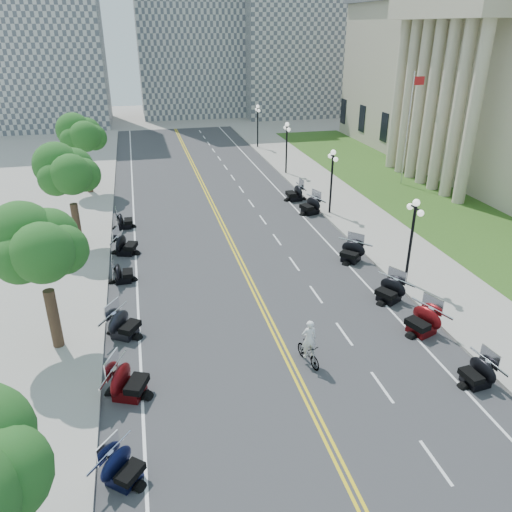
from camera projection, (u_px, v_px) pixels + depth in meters
ground at (280, 343)px, 23.31m from camera, size 160.00×160.00×0.00m
road at (238, 256)px, 32.14m from camera, size 16.00×90.00×0.01m
centerline_yellow_a at (236, 256)px, 32.11m from camera, size 0.12×90.00×0.00m
centerline_yellow_b at (239, 256)px, 32.16m from camera, size 0.12×90.00×0.00m
edge_line_north at (331, 246)px, 33.48m from camera, size 0.12×90.00×0.00m
edge_line_south at (136, 266)px, 30.78m from camera, size 0.12×90.00×0.00m
lane_dash_4 at (436, 462)px, 16.92m from camera, size 0.12×2.00×0.00m
lane_dash_5 at (382, 387)px, 20.45m from camera, size 0.12×2.00×0.00m
lane_dash_6 at (344, 334)px, 23.98m from camera, size 0.12×2.00×0.00m
lane_dash_7 at (316, 294)px, 27.51m from camera, size 0.12×2.00×0.00m
lane_dash_8 at (294, 264)px, 31.04m from camera, size 0.12×2.00×0.00m
lane_dash_9 at (277, 239)px, 34.57m from camera, size 0.12×2.00×0.00m
lane_dash_10 at (263, 220)px, 38.11m from camera, size 0.12×2.00×0.00m
lane_dash_11 at (251, 203)px, 41.64m from camera, size 0.12×2.00×0.00m
lane_dash_12 at (241, 189)px, 45.17m from camera, size 0.12×2.00×0.00m
lane_dash_13 at (233, 178)px, 48.70m from camera, size 0.12×2.00×0.00m
lane_dash_14 at (226, 167)px, 52.23m from camera, size 0.12×2.00×0.00m
lane_dash_15 at (219, 158)px, 55.76m from camera, size 0.12×2.00×0.00m
lane_dash_16 at (214, 150)px, 59.29m from camera, size 0.12×2.00×0.00m
lane_dash_17 at (209, 143)px, 62.83m from camera, size 0.12×2.00×0.00m
lane_dash_18 at (204, 137)px, 66.36m from camera, size 0.12×2.00×0.00m
lane_dash_19 at (200, 132)px, 69.89m from camera, size 0.12×2.00×0.00m
sidewalk_north at (387, 240)px, 34.32m from camera, size 5.00×90.00×0.15m
sidewalk_south at (66, 272)px, 29.89m from camera, size 5.00×90.00×0.15m
lawn at (418, 198)px, 42.87m from camera, size 9.00×60.00×0.10m
distant_block_a at (33, 30)px, 68.80m from camera, size 18.00×14.00×26.00m
distant_block_b at (187, 15)px, 77.90m from camera, size 16.00×12.00×30.00m
distant_block_c at (302, 43)px, 80.73m from camera, size 20.00×14.00×22.00m
street_lamp_2 at (411, 242)px, 27.56m from camera, size 0.50×1.20×4.90m
street_lamp_3 at (331, 182)px, 38.16m from camera, size 0.50×1.20×4.90m
street_lamp_4 at (287, 148)px, 48.75m from camera, size 0.50×1.20×4.90m
street_lamp_5 at (258, 126)px, 59.35m from camera, size 0.50×1.20×4.90m
flagpole at (408, 131)px, 44.43m from camera, size 1.10×0.20×10.00m
tree_2 at (41, 254)px, 20.97m from camera, size 4.80×4.80×9.20m
tree_3 at (69, 177)px, 31.57m from camera, size 4.80×4.80×9.20m
tree_4 at (83, 139)px, 42.16m from camera, size 4.80×4.80×9.20m
motorcycle_n_4 at (477, 372)px, 20.38m from camera, size 2.00×2.00×1.26m
motorcycle_n_5 at (423, 320)px, 23.80m from camera, size 2.67×2.67×1.46m
motorcycle_n_6 at (390, 289)px, 26.61m from camera, size 2.67×2.67×1.38m
motorcycle_n_7 at (351, 251)px, 31.16m from camera, size 2.79×2.79×1.38m
motorcycle_n_9 at (310, 205)px, 39.10m from camera, size 2.62×2.62×1.46m
motorcycle_n_10 at (295, 192)px, 42.10m from camera, size 2.13×2.13×1.45m
motorcycle_s_4 at (123, 467)px, 15.99m from camera, size 2.51×2.51×1.25m
motorcycle_s_5 at (128, 380)px, 19.71m from camera, size 2.78×2.78×1.48m
motorcycle_s_6 at (124, 323)px, 23.58m from camera, size 2.75×2.75×1.39m
motorcycle_s_7 at (123, 272)px, 28.67m from camera, size 1.79×1.79×1.24m
motorcycle_s_8 at (126, 244)px, 32.14m from camera, size 2.56×2.56×1.41m
motorcycle_s_9 at (124, 220)px, 36.33m from camera, size 1.84×1.84×1.27m
bicycle at (308, 353)px, 21.70m from camera, size 0.88×1.82×1.06m
cyclist_rider at (310, 325)px, 21.09m from camera, size 0.67×0.44×1.83m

